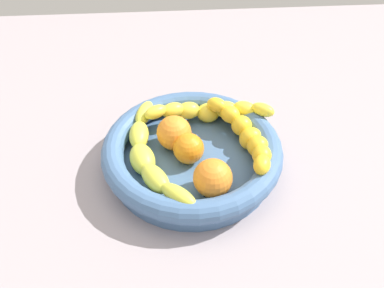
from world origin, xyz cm
name	(u,v)px	position (x,y,z in cm)	size (l,w,h in cm)	color
kitchen_counter	(192,172)	(0.00, 0.00, 1.50)	(120.00, 120.00, 3.00)	#A09499
fruit_bowl	(192,153)	(0.00, 0.00, 6.02)	(29.71, 29.71, 5.80)	#466A99
banana_draped_left	(246,135)	(-1.44, 9.17, 8.19)	(19.28, 9.85, 5.56)	yellow
banana_draped_right	(149,155)	(1.61, -7.02, 7.63)	(25.78, 11.30, 4.36)	#E0E043
banana_arching_top	(209,111)	(-8.58, 3.57, 8.07)	(6.94, 23.33, 5.41)	yellow
orange_front	(189,149)	(0.55, -0.59, 7.67)	(5.08, 5.08, 5.08)	orange
orange_mid_left	(213,178)	(7.68, 2.55, 8.12)	(5.98, 5.98, 5.98)	orange
orange_mid_right	(174,133)	(-3.02, -2.80, 8.08)	(5.89, 5.89, 5.89)	orange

